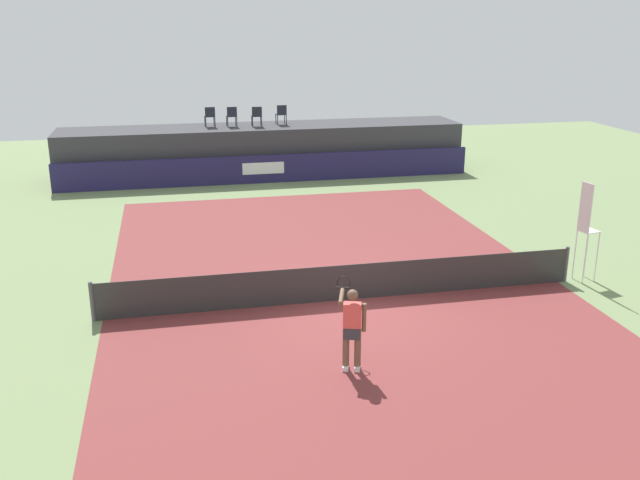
% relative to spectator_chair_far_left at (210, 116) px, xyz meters
% --- Properties ---
extents(ground_plane, '(48.00, 48.00, 0.00)m').
position_rel_spectator_chair_far_left_xyz_m(ground_plane, '(2.33, -12.44, -2.69)').
color(ground_plane, '#6B7F51').
extents(court_inner, '(12.00, 22.00, 0.00)m').
position_rel_spectator_chair_far_left_xyz_m(court_inner, '(2.33, -15.44, -2.69)').
color(court_inner, maroon).
rests_on(court_inner, ground).
extents(sponsor_wall, '(18.00, 0.22, 1.20)m').
position_rel_spectator_chair_far_left_xyz_m(sponsor_wall, '(2.33, -1.94, -2.09)').
color(sponsor_wall, '#231E4C').
rests_on(sponsor_wall, ground).
extents(spectator_platform, '(18.00, 2.80, 2.20)m').
position_rel_spectator_chair_far_left_xyz_m(spectator_platform, '(2.33, -0.14, -1.59)').
color(spectator_platform, '#38383D').
rests_on(spectator_platform, ground).
extents(spectator_chair_far_left, '(0.46, 0.46, 0.89)m').
position_rel_spectator_chair_far_left_xyz_m(spectator_chair_far_left, '(0.00, 0.00, 0.00)').
color(spectator_chair_far_left, '#1E232D').
rests_on(spectator_chair_far_left, spectator_platform).
extents(spectator_chair_left, '(0.45, 0.45, 0.89)m').
position_rel_spectator_chair_far_left_xyz_m(spectator_chair_left, '(0.95, -0.14, 0.00)').
color(spectator_chair_left, '#1E232D').
rests_on(spectator_chair_left, spectator_platform).
extents(spectator_chair_center, '(0.45, 0.45, 0.89)m').
position_rel_spectator_chair_far_left_xyz_m(spectator_chair_center, '(2.05, -0.33, 0.00)').
color(spectator_chair_center, '#1E232D').
rests_on(spectator_chair_center, spectator_platform).
extents(spectator_chair_right, '(0.46, 0.46, 0.89)m').
position_rel_spectator_chair_far_left_xyz_m(spectator_chair_right, '(3.20, 0.00, 0.00)').
color(spectator_chair_right, '#1E232D').
rests_on(spectator_chair_right, spectator_platform).
extents(umpire_chair, '(0.51, 0.51, 2.76)m').
position_rel_spectator_chair_far_left_xyz_m(umpire_chair, '(8.99, -15.46, -1.11)').
color(umpire_chair, white).
rests_on(umpire_chair, ground).
extents(tennis_net, '(12.40, 0.02, 0.95)m').
position_rel_spectator_chair_far_left_xyz_m(tennis_net, '(2.33, -15.44, -2.22)').
color(tennis_net, '#2D2D2D').
rests_on(tennis_net, ground).
extents(net_post_near, '(0.10, 0.10, 1.00)m').
position_rel_spectator_chair_far_left_xyz_m(net_post_near, '(-3.87, -15.44, -2.19)').
color(net_post_near, '#4C4C51').
rests_on(net_post_near, ground).
extents(net_post_far, '(0.10, 0.10, 1.00)m').
position_rel_spectator_chair_far_left_xyz_m(net_post_far, '(8.53, -15.44, -2.19)').
color(net_post_far, '#4C4C51').
rests_on(net_post_far, ground).
extents(tennis_player, '(0.55, 1.24, 1.77)m').
position_rel_spectator_chair_far_left_xyz_m(tennis_player, '(1.56, -19.03, -1.73)').
color(tennis_player, white).
rests_on(tennis_player, court_inner).
extents(tennis_ball, '(0.07, 0.07, 0.07)m').
position_rel_spectator_chair_far_left_xyz_m(tennis_ball, '(-3.07, -15.16, -2.66)').
color(tennis_ball, '#D8EA33').
rests_on(tennis_ball, court_inner).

